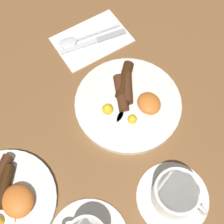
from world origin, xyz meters
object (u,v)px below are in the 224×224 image
breakfast_plate_far (3,200)px  teacup_near (175,195)px  knife (97,40)px  breakfast_plate_near (128,102)px  spoon (74,41)px

breakfast_plate_far → teacup_near: size_ratio=1.45×
breakfast_plate_far → knife: 0.49m
teacup_near → breakfast_plate_near: bearing=-5.6°
breakfast_plate_far → knife: (0.31, -0.38, -0.01)m
breakfast_plate_far → spoon: 0.46m
breakfast_plate_far → teacup_near: (-0.16, -0.33, 0.02)m
breakfast_plate_near → knife: size_ratio=1.38×
breakfast_plate_far → breakfast_plate_near: bearing=-76.1°
teacup_near → knife: teacup_near is taller
breakfast_plate_near → spoon: breakfast_plate_near is taller
teacup_near → knife: bearing=-5.3°
breakfast_plate_near → breakfast_plate_far: (-0.09, 0.36, 0.00)m
breakfast_plate_near → breakfast_plate_far: breakfast_plate_far is taller
breakfast_plate_far → knife: bearing=-51.0°
teacup_near → spoon: teacup_near is taller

